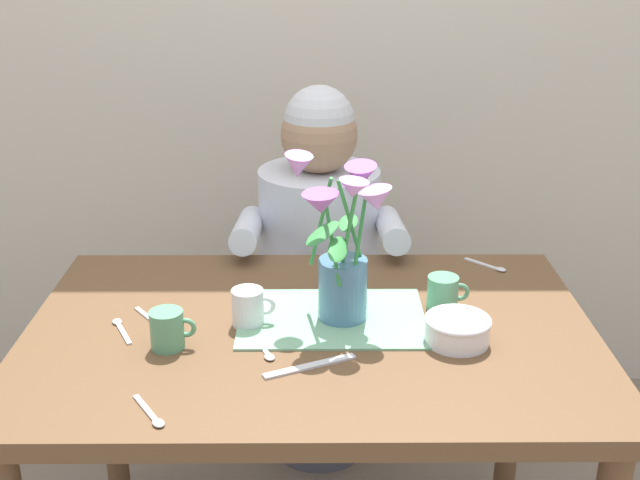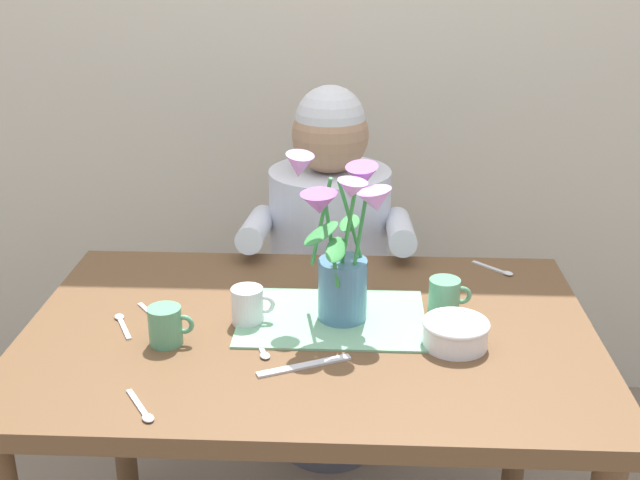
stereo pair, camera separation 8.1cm
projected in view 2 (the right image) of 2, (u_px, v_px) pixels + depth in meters
The scene contains 15 objects.
wood_panel_backdrop at pixel (328, 22), 2.47m from camera, with size 4.00×0.10×2.50m, color beige.
dining_table at pixel (309, 368), 1.72m from camera, with size 1.20×0.80×0.74m.
seated_person at pixel (329, 283), 2.32m from camera, with size 0.45×0.47×1.14m.
striped_placemat at pixel (332, 318), 1.72m from camera, with size 0.40×0.28×0.01m, color #7AB289.
flower_vase at pixel (342, 249), 1.66m from camera, with size 0.24×0.21×0.36m.
ceramic_bowl at pixel (455, 332), 1.60m from camera, with size 0.14×0.14×0.06m.
dinner_knife at pixel (305, 366), 1.53m from camera, with size 0.19×0.02×0.01m, color silver.
coffee_cup at pixel (248, 306), 1.69m from camera, with size 0.09×0.07×0.08m.
tea_cup at pixel (445, 296), 1.73m from camera, with size 0.09×0.07×0.08m.
ceramic_mug at pixel (166, 326), 1.61m from camera, with size 0.09×0.07×0.08m.
spoon_0 at pixel (262, 350), 1.59m from camera, with size 0.05×0.12×0.01m.
spoon_1 at pixel (499, 270), 1.95m from camera, with size 0.10×0.09×0.01m.
spoon_2 at pixel (143, 411), 1.39m from camera, with size 0.08×0.11×0.01m.
spoon_3 at pixel (154, 317), 1.72m from camera, with size 0.08×0.10×0.01m.
spoon_4 at pixel (122, 322), 1.70m from camera, with size 0.07×0.11×0.01m.
Camera 2 is at (0.09, -1.49, 1.53)m, focal length 44.86 mm.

